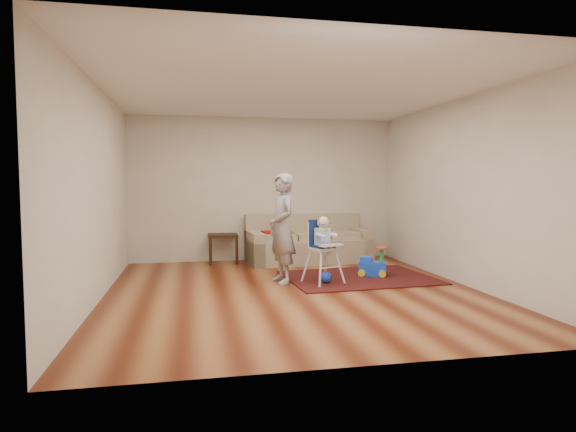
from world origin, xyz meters
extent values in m
plane|color=#4C1908|center=(0.00, 0.00, 0.00)|extent=(5.50, 5.50, 0.00)
cube|color=beige|center=(0.00, 2.75, 1.35)|extent=(5.00, 0.04, 2.70)
cube|color=beige|center=(-2.50, 0.00, 1.35)|extent=(0.04, 5.50, 2.70)
cube|color=beige|center=(2.50, 0.00, 1.35)|extent=(0.04, 5.50, 2.70)
cube|color=white|center=(0.00, 0.00, 2.70)|extent=(5.00, 5.50, 0.04)
cube|color=#B30C0E|center=(0.15, 2.25, 0.57)|extent=(0.54, 0.37, 0.04)
cube|color=black|center=(1.17, 0.67, 0.01)|extent=(2.32, 1.81, 0.02)
sphere|color=blue|center=(0.55, 0.35, 0.10)|extent=(0.16, 0.16, 0.16)
cylinder|color=blue|center=(0.47, 0.30, 0.88)|extent=(0.05, 0.12, 0.01)
imported|color=gray|center=(-0.06, 0.58, 0.81)|extent=(0.50, 0.66, 1.61)
camera|label=1|loc=(-1.34, -6.34, 1.48)|focal=30.00mm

